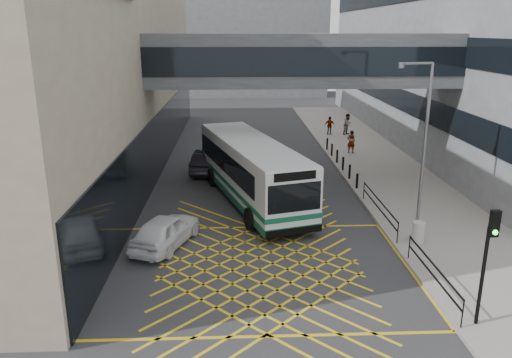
{
  "coord_description": "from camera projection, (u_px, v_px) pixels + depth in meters",
  "views": [
    {
      "loc": [
        -0.9,
        -17.99,
        9.21
      ],
      "look_at": [
        0.0,
        4.0,
        2.6
      ],
      "focal_mm": 35.0,
      "sensor_mm": 36.0,
      "label": 1
    }
  ],
  "objects": [
    {
      "name": "bollards",
      "position": [
        340.0,
        160.0,
        34.33
      ],
      "size": [
        0.14,
        10.14,
        0.9
      ],
      "color": "black",
      "rests_on": "pavement"
    },
    {
      "name": "building_far",
      "position": [
        227.0,
        31.0,
        74.65
      ],
      "size": [
        28.0,
        16.0,
        18.0
      ],
      "primitive_type": "cube",
      "color": "slate",
      "rests_on": "ground"
    },
    {
      "name": "car_white",
      "position": [
        166.0,
        230.0,
        21.94
      ],
      "size": [
        3.38,
        5.0,
        1.47
      ],
      "primitive_type": "imported",
      "rotation": [
        0.0,
        0.0,
        2.79
      ],
      "color": "white",
      "rests_on": "ground"
    },
    {
      "name": "car_silver",
      "position": [
        266.0,
        151.0,
        36.45
      ],
      "size": [
        2.49,
        4.68,
        1.39
      ],
      "primitive_type": "imported",
      "rotation": [
        0.0,
        0.0,
        3.0
      ],
      "color": "gray",
      "rests_on": "ground"
    },
    {
      "name": "pedestrian_b",
      "position": [
        348.0,
        124.0,
        44.56
      ],
      "size": [
        1.02,
        1.0,
        1.85
      ],
      "primitive_type": "imported",
      "rotation": [
        0.0,
        0.0,
        0.75
      ],
      "color": "gray",
      "rests_on": "pavement"
    },
    {
      "name": "bus",
      "position": [
        251.0,
        169.0,
        27.53
      ],
      "size": [
        6.12,
        12.41,
        3.4
      ],
      "rotation": [
        0.0,
        0.0,
        0.29
      ],
      "color": "silver",
      "rests_on": "ground"
    },
    {
      "name": "street_lamp",
      "position": [
        422.0,
        135.0,
        22.94
      ],
      "size": [
        1.74,
        0.54,
        7.68
      ],
      "rotation": [
        0.0,
        0.0,
        0.19
      ],
      "color": "slate",
      "rests_on": "pavement"
    },
    {
      "name": "skybridge",
      "position": [
        301.0,
        60.0,
        29.35
      ],
      "size": [
        20.0,
        4.1,
        3.0
      ],
      "color": "#4B5056",
      "rests_on": "ground"
    },
    {
      "name": "pedestrian_a",
      "position": [
        351.0,
        142.0,
        37.86
      ],
      "size": [
        0.74,
        0.56,
        1.74
      ],
      "primitive_type": "imported",
      "rotation": [
        0.0,
        0.0,
        3.24
      ],
      "color": "gray",
      "rests_on": "pavement"
    },
    {
      "name": "litter_bin",
      "position": [
        418.0,
        232.0,
        22.0
      ],
      "size": [
        0.55,
        0.55,
        0.94
      ],
      "primitive_type": "cylinder",
      "color": "#ADA89E",
      "rests_on": "pavement"
    },
    {
      "name": "ground",
      "position": [
        260.0,
        270.0,
        19.9
      ],
      "size": [
        120.0,
        120.0,
        0.0
      ],
      "primitive_type": "plane",
      "color": "#333335"
    },
    {
      "name": "kerb_railings",
      "position": [
        400.0,
        230.0,
        21.59
      ],
      "size": [
        0.05,
        12.54,
        1.0
      ],
      "color": "black",
      "rests_on": "pavement"
    },
    {
      "name": "pedestrian_c",
      "position": [
        330.0,
        126.0,
        44.58
      ],
      "size": [
        1.02,
        0.62,
        1.61
      ],
      "primitive_type": "imported",
      "rotation": [
        0.0,
        0.0,
        2.96
      ],
      "color": "gray",
      "rests_on": "pavement"
    },
    {
      "name": "car_dark",
      "position": [
        210.0,
        160.0,
        33.45
      ],
      "size": [
        2.84,
        5.37,
        1.6
      ],
      "primitive_type": "imported",
      "rotation": [
        0.0,
        0.0,
        2.97
      ],
      "color": "black",
      "rests_on": "ground"
    },
    {
      "name": "traffic_light",
      "position": [
        488.0,
        252.0,
        15.18
      ],
      "size": [
        0.29,
        0.46,
        3.94
      ],
      "rotation": [
        0.0,
        0.0,
        0.07
      ],
      "color": "black",
      "rests_on": "pavement"
    },
    {
      "name": "box_junction",
      "position": [
        260.0,
        270.0,
        19.9
      ],
      "size": [
        12.0,
        9.0,
        0.01
      ],
      "color": "gold",
      "rests_on": "ground"
    },
    {
      "name": "pavement",
      "position": [
        379.0,
        167.0,
        34.59
      ],
      "size": [
        6.0,
        54.0,
        0.16
      ],
      "primitive_type": "cube",
      "color": "gray",
      "rests_on": "ground"
    }
  ]
}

